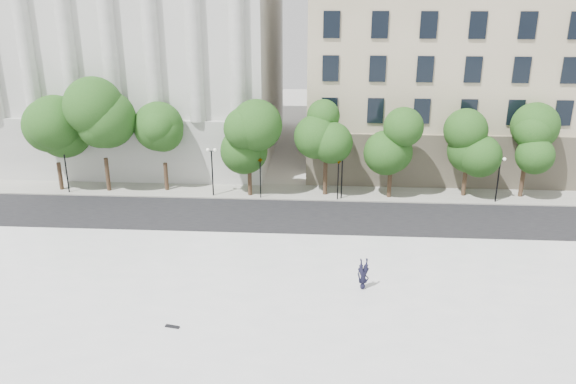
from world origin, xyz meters
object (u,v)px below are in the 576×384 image
at_px(skateboard, 172,326).
at_px(traffic_light_west, 260,157).
at_px(traffic_light_east, 339,159).
at_px(person_lying, 363,284).

bearing_deg(skateboard, traffic_light_west, 95.18).
distance_m(traffic_light_west, skateboard, 20.97).
relative_size(traffic_light_east, skateboard, 5.51).
bearing_deg(traffic_light_west, person_lying, -63.87).
xyz_separation_m(traffic_light_west, skateboard, (-2.35, -20.58, -3.27)).
bearing_deg(traffic_light_east, skateboard, -113.56).
relative_size(traffic_light_west, traffic_light_east, 1.01).
relative_size(traffic_light_west, person_lying, 2.23).
relative_size(traffic_light_west, skateboard, 5.56).
relative_size(traffic_light_east, person_lying, 2.21).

